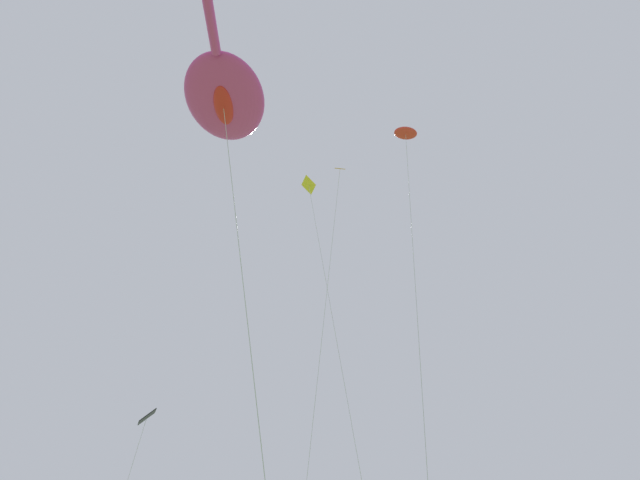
# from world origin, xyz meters

# --- Properties ---
(big_show_kite) EXTENTS (8.72, 7.67, 20.18)m
(big_show_kite) POSITION_xyz_m (-2.50, 15.22, 19.60)
(big_show_kite) COLOR #CC3899
(big_show_kite) RESTS_ON ground
(small_kite_bird_shape) EXTENTS (2.56, 1.62, 23.98)m
(small_kite_bird_shape) POSITION_xyz_m (7.19, 16.96, 20.45)
(small_kite_bird_shape) COLOR orange
(small_kite_bird_shape) RESTS_ON ground
(small_kite_streamer_purple) EXTENTS (1.03, 4.54, 23.12)m
(small_kite_streamer_purple) POSITION_xyz_m (6.54, 18.31, 21.08)
(small_kite_streamer_purple) COLOR yellow
(small_kite_streamer_purple) RESTS_ON ground
(small_kite_triangle_green) EXTENTS (4.90, 1.57, 22.60)m
(small_kite_triangle_green) POSITION_xyz_m (6.77, 11.54, 22.18)
(small_kite_triangle_green) COLOR red
(small_kite_triangle_green) RESTS_ON ground
(small_kite_tiny_distant) EXTENTS (1.56, 1.23, 9.69)m
(small_kite_tiny_distant) POSITION_xyz_m (3.23, 26.54, 9.03)
(small_kite_tiny_distant) COLOR black
(small_kite_tiny_distant) RESTS_ON ground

